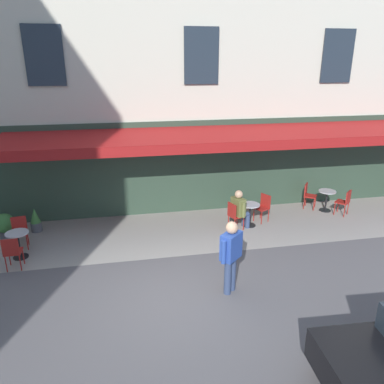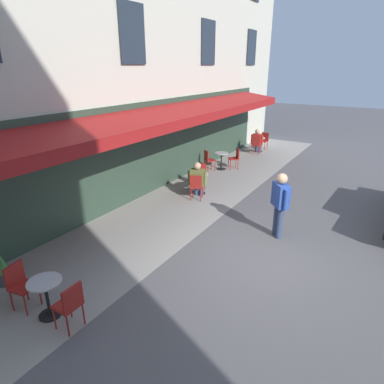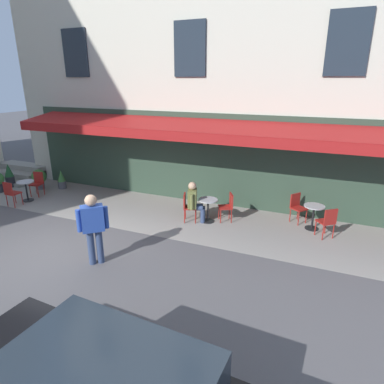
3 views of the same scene
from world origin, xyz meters
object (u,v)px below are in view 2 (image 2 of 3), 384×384
(cafe_chair_red_near_door, at_px, (70,303))
(seated_companion_in_red, at_px, (257,140))
(cafe_table_streetside, at_px, (221,159))
(potted_plant_under_sign, at_px, (1,268))
(cafe_chair_red_corner_left, at_px, (196,185))
(cafe_chair_red_back_row, at_px, (235,157))
(cafe_chair_red_under_awning, at_px, (256,144))
(cafe_chair_red_by_window, at_px, (201,174))
(cafe_table_far_end, at_px, (46,293))
(walking_pedestrian_in_blue, at_px, (280,201))
(seated_patron_in_olive, at_px, (198,179))
(cafe_chair_red_facing_street, at_px, (20,282))
(cafe_chair_red_corner_right, at_px, (208,159))
(cafe_table_near_entrance, at_px, (200,181))
(cafe_table_mid_terrace, at_px, (259,143))
(cafe_chair_red_kerbside, at_px, (264,139))

(cafe_chair_red_near_door, bearing_deg, seated_companion_in_red, -172.16)
(cafe_table_streetside, bearing_deg, potted_plant_under_sign, -0.84)
(cafe_chair_red_corner_left, bearing_deg, potted_plant_under_sign, -9.80)
(cafe_chair_red_back_row, bearing_deg, cafe_table_streetside, -50.92)
(cafe_chair_red_under_awning, bearing_deg, cafe_chair_red_near_door, 7.88)
(cafe_chair_red_by_window, bearing_deg, cafe_chair_red_near_door, 13.18)
(cafe_table_far_end, bearing_deg, walking_pedestrian_in_blue, 153.45)
(seated_companion_in_red, height_order, potted_plant_under_sign, seated_companion_in_red)
(cafe_chair_red_corner_left, distance_m, cafe_table_far_end, 6.24)
(cafe_chair_red_under_awning, height_order, seated_patron_in_olive, seated_patron_in_olive)
(cafe_chair_red_facing_street, height_order, potted_plant_under_sign, cafe_chair_red_facing_street)
(cafe_chair_red_corner_left, distance_m, walking_pedestrian_in_blue, 3.37)
(seated_companion_in_red, relative_size, potted_plant_under_sign, 1.66)
(cafe_chair_red_by_window, distance_m, walking_pedestrian_in_blue, 4.31)
(potted_plant_under_sign, bearing_deg, cafe_table_far_end, 86.41)
(cafe_chair_red_by_window, xyz_separation_m, cafe_table_far_end, (7.37, 1.09, -0.06))
(cafe_chair_red_corner_right, height_order, walking_pedestrian_in_blue, walking_pedestrian_in_blue)
(cafe_table_streetside, height_order, cafe_table_far_end, same)
(seated_companion_in_red, bearing_deg, cafe_table_far_end, 5.18)
(cafe_table_near_entrance, xyz_separation_m, cafe_table_mid_terrace, (-7.04, -0.46, 0.00))
(cafe_table_far_end, distance_m, cafe_chair_red_near_door, 0.63)
(cafe_chair_red_corner_right, bearing_deg, cafe_chair_red_back_row, 136.27)
(cafe_table_mid_terrace, bearing_deg, cafe_chair_red_kerbside, 175.79)
(cafe_chair_red_corner_right, bearing_deg, walking_pedestrian_in_blue, 46.53)
(cafe_chair_red_corner_left, xyz_separation_m, cafe_chair_red_corner_right, (-3.16, -1.29, 0.00))
(cafe_chair_red_under_awning, bearing_deg, cafe_chair_red_corner_left, 4.97)
(cafe_table_mid_terrace, bearing_deg, cafe_table_near_entrance, 3.74)
(cafe_table_near_entrance, bearing_deg, cafe_chair_red_under_awning, -176.42)
(cafe_chair_red_under_awning, distance_m, cafe_table_streetside, 3.35)
(cafe_chair_red_kerbside, bearing_deg, cafe_chair_red_by_window, 0.94)
(cafe_chair_red_by_window, relative_size, seated_patron_in_olive, 0.70)
(cafe_table_far_end, xyz_separation_m, seated_patron_in_olive, (-6.42, -0.66, 0.21))
(cafe_table_near_entrance, distance_m, cafe_chair_red_corner_left, 0.63)
(cafe_chair_red_under_awning, height_order, potted_plant_under_sign, cafe_chair_red_under_awning)
(cafe_chair_red_back_row, bearing_deg, cafe_chair_red_facing_street, 2.12)
(cafe_chair_red_by_window, xyz_separation_m, cafe_chair_red_kerbside, (-7.11, -0.12, 0.00))
(cafe_table_far_end, bearing_deg, cafe_chair_red_kerbside, -175.23)
(cafe_chair_red_corner_right, bearing_deg, seated_companion_in_red, 170.79)
(cafe_chair_red_back_row, height_order, cafe_table_far_end, cafe_chair_red_back_row)
(cafe_table_far_end, distance_m, seated_patron_in_olive, 6.45)
(cafe_chair_red_facing_street, height_order, walking_pedestrian_in_blue, walking_pedestrian_in_blue)
(seated_companion_in_red, xyz_separation_m, walking_pedestrian_in_blue, (8.28, 3.79, 0.35))
(cafe_chair_red_under_awning, xyz_separation_m, cafe_chair_red_facing_street, (13.32, 0.57, 0.00))
(seated_companion_in_red, bearing_deg, cafe_table_near_entrance, 3.64)
(seated_companion_in_red, relative_size, walking_pedestrian_in_blue, 0.72)
(cafe_chair_red_kerbside, xyz_separation_m, cafe_table_streetside, (4.60, -0.29, -0.06))
(cafe_chair_red_kerbside, bearing_deg, cafe_chair_red_under_awning, 0.55)
(cafe_chair_red_under_awning, height_order, seated_companion_in_red, seated_companion_in_red)
(cafe_chair_red_near_door, bearing_deg, cafe_table_mid_terrace, -172.24)
(cafe_table_near_entrance, xyz_separation_m, cafe_table_streetside, (-3.07, -0.70, 0.00))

